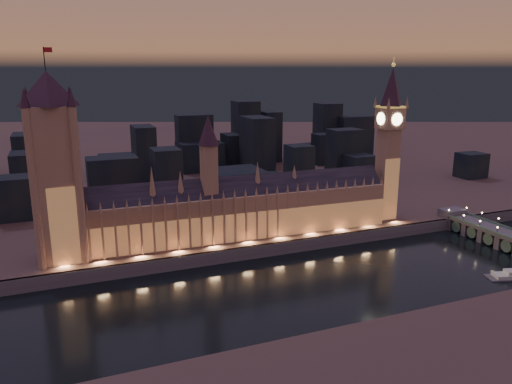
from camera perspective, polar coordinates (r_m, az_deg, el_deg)
name	(u,v)px	position (r m, az deg, el deg)	size (l,w,h in m)	color
ground_plane	(285,284)	(274.51, 3.36, -10.43)	(2000.00, 2000.00, 0.00)	black
north_bank	(136,144)	(761.28, -13.56, 5.35)	(2000.00, 960.00, 8.00)	#413339
embankment_wall	(257,252)	(307.65, 0.11, -6.83)	(2000.00, 2.50, 8.00)	#4F4056
palace_of_westminster	(239,209)	(317.64, -1.96, -1.91)	(202.00, 25.60, 78.00)	#88705D
victoria_tower	(54,159)	(291.56, -22.06, 3.50)	(31.68, 31.68, 115.98)	#88705D
elizabeth_tower	(389,131)	(361.92, 15.00, 6.77)	(18.00, 18.00, 112.48)	#88705D
westminster_bridge	(506,239)	(360.70, 26.69, -4.87)	(17.30, 113.00, 15.90)	#4F4056
city_backdrop	(213,153)	(500.50, -4.94, 4.41)	(489.71, 215.63, 69.59)	black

